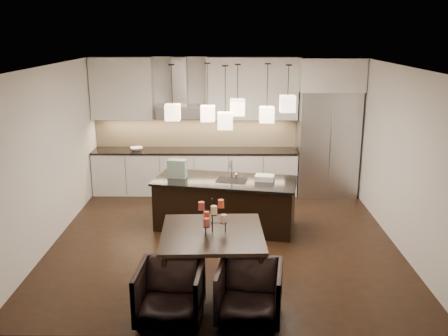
{
  "coord_description": "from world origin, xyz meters",
  "views": [
    {
      "loc": [
        0.07,
        -7.64,
        3.33
      ],
      "look_at": [
        0.0,
        0.2,
        1.15
      ],
      "focal_mm": 40.0,
      "sensor_mm": 36.0,
      "label": 1
    }
  ],
  "objects_px": {
    "island_body": "(225,204)",
    "armchair_left": "(170,294)",
    "refrigerator": "(327,143)",
    "dining_table": "(212,260)",
    "armchair_right": "(249,293)"
  },
  "relations": [
    {
      "from": "armchair_left",
      "to": "refrigerator",
      "type": "bearing_deg",
      "value": 64.28
    },
    {
      "from": "armchair_left",
      "to": "island_body",
      "type": "bearing_deg",
      "value": 81.52
    },
    {
      "from": "dining_table",
      "to": "armchair_right",
      "type": "distance_m",
      "value": 0.9
    },
    {
      "from": "refrigerator",
      "to": "island_body",
      "type": "height_order",
      "value": "refrigerator"
    },
    {
      "from": "island_body",
      "to": "dining_table",
      "type": "height_order",
      "value": "island_body"
    },
    {
      "from": "island_body",
      "to": "refrigerator",
      "type": "bearing_deg",
      "value": 53.11
    },
    {
      "from": "island_body",
      "to": "dining_table",
      "type": "relative_size",
      "value": 1.77
    },
    {
      "from": "refrigerator",
      "to": "dining_table",
      "type": "bearing_deg",
      "value": -119.19
    },
    {
      "from": "island_body",
      "to": "armchair_left",
      "type": "distance_m",
      "value": 3.0
    },
    {
      "from": "refrigerator",
      "to": "armchair_right",
      "type": "height_order",
      "value": "refrigerator"
    },
    {
      "from": "dining_table",
      "to": "island_body",
      "type": "bearing_deg",
      "value": 83.42
    },
    {
      "from": "island_body",
      "to": "armchair_right",
      "type": "relative_size",
      "value": 3.05
    },
    {
      "from": "armchair_right",
      "to": "refrigerator",
      "type": "bearing_deg",
      "value": 77.3
    },
    {
      "from": "island_body",
      "to": "armchair_right",
      "type": "height_order",
      "value": "island_body"
    },
    {
      "from": "dining_table",
      "to": "armchair_right",
      "type": "relative_size",
      "value": 1.72
    }
  ]
}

